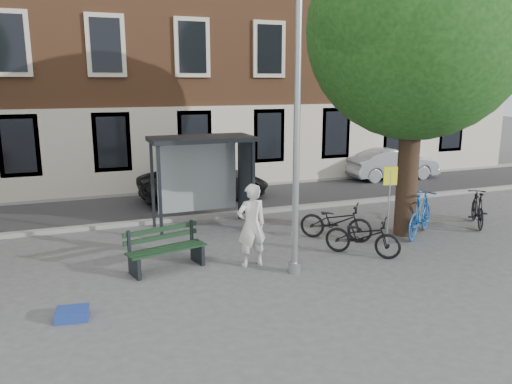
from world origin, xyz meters
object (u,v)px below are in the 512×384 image
at_px(car_dark, 205,182).
at_px(notice_sign, 390,188).
at_px(bench, 166,251).
at_px(painter, 252,225).
at_px(bus_shelter, 215,161).
at_px(bike_d, 478,208).
at_px(bike_a, 336,221).
at_px(bike_c, 363,236).
at_px(car_silver, 392,164).
at_px(bike_b, 420,214).
at_px(lamppost, 296,146).

bearing_deg(car_dark, notice_sign, -159.05).
bearing_deg(notice_sign, bench, -170.27).
xyz_separation_m(painter, bench, (-1.86, 0.48, -0.53)).
height_order(bus_shelter, bike_d, bus_shelter).
height_order(bus_shelter, painter, bus_shelter).
xyz_separation_m(bench, bike_a, (4.59, 0.51, 0.08)).
height_order(bike_c, car_silver, car_silver).
relative_size(painter, bike_c, 1.04).
bearing_deg(bench, bike_d, -12.81).
xyz_separation_m(bike_b, notice_sign, (-1.31, -0.38, 0.89)).
distance_m(bus_shelter, notice_sign, 4.87).
xyz_separation_m(bench, car_dark, (2.54, 6.19, 0.22)).
xyz_separation_m(lamppost, car_dark, (-0.05, 7.41, -2.15)).
relative_size(bus_shelter, bike_b, 1.41).
height_order(painter, bike_c, painter).
bearing_deg(bench, car_silver, 18.56).
relative_size(bus_shelter, painter, 1.50).
bearing_deg(bike_c, car_dark, 61.76).
height_order(car_dark, notice_sign, notice_sign).
distance_m(bench, car_silver, 13.17).
xyz_separation_m(bike_b, car_silver, (4.16, 7.11, 0.05)).
distance_m(lamppost, bike_c, 3.08).
distance_m(bus_shelter, bike_b, 5.84).
distance_m(bench, car_dark, 6.69).
bearing_deg(car_dark, bike_b, -148.72).
distance_m(painter, bike_b, 5.08).
height_order(lamppost, car_silver, lamppost).
bearing_deg(bus_shelter, painter, -92.04).
relative_size(lamppost, car_silver, 1.53).
bearing_deg(lamppost, bike_c, 12.47).
xyz_separation_m(car_dark, car_silver, (8.53, 0.95, 0.02)).
xyz_separation_m(lamppost, bike_b, (4.31, 1.25, -2.18)).
bearing_deg(painter, car_dark, -99.87).
relative_size(bike_a, bike_b, 0.95).
bearing_deg(lamppost, bike_b, 16.15).
relative_size(bench, car_silver, 0.47).
bearing_deg(bus_shelter, car_silver, 25.10).
distance_m(bus_shelter, car_dark, 3.59).
bearing_deg(bike_b, bus_shelter, 23.76).
bearing_deg(bike_c, bench, 125.72).
bearing_deg(painter, bus_shelter, -96.12).
relative_size(bike_c, car_dark, 0.40).
height_order(painter, bike_a, painter).
relative_size(lamppost, bike_a, 3.19).
bearing_deg(bike_d, bike_a, 30.83).
relative_size(bike_a, bike_d, 1.12).
bearing_deg(bench, lamppost, -39.54).
height_order(lamppost, bike_c, lamppost).
bearing_deg(bike_c, bike_b, -25.43).
height_order(bench, bike_a, bike_a).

